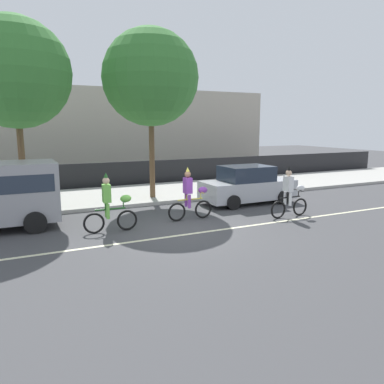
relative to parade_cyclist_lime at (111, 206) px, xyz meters
name	(u,v)px	position (x,y,z in m)	size (l,w,h in m)	color
ground_plane	(181,230)	(2.07, -0.82, -0.84)	(80.00, 80.00, 0.00)	#424244
road_centre_line	(187,234)	(2.07, -1.32, -0.84)	(36.00, 0.14, 0.01)	beige
sidewalk_curb	(126,195)	(2.07, 5.68, -0.77)	(60.00, 5.00, 0.15)	#ADAAA3
fence_line	(111,175)	(2.07, 8.58, -0.14)	(40.00, 0.08, 1.40)	black
building_backdrop	(69,132)	(1.16, 17.18, 2.07)	(28.00, 8.00, 5.83)	#B2A899
parade_cyclist_lime	(111,206)	(0.00, 0.00, 0.00)	(1.72, 0.50, 1.92)	black
parade_cyclist_purple	(191,197)	(2.96, 0.32, 0.00)	(1.72, 0.50, 1.92)	black
parade_cyclist_zebra	(290,195)	(6.44, -0.92, 0.00)	(1.72, 0.50, 1.92)	black
parked_car_silver	(247,185)	(6.46, 1.91, -0.06)	(4.10, 1.92, 1.64)	#B7BABF
street_tree_near_lamp	(150,78)	(2.95, 4.30, 4.54)	(4.17, 4.17, 7.33)	brown
street_tree_far_corner	(15,73)	(-2.37, 4.05, 4.40)	(4.05, 4.05, 7.13)	brown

